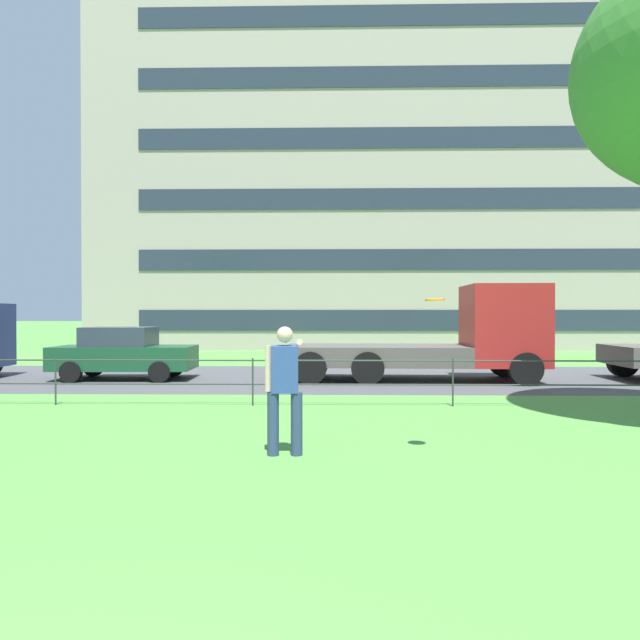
# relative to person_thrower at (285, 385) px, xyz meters

# --- Properties ---
(street_strip) EXTENTS (80.00, 7.34, 0.01)m
(street_strip) POSITION_rel_person_thrower_xyz_m (-1.02, 9.45, -0.95)
(street_strip) COLOR #4C4C51
(street_strip) RESTS_ON ground
(park_fence) EXTENTS (33.48, 0.04, 1.00)m
(park_fence) POSITION_rel_person_thrower_xyz_m (-1.02, 4.16, -0.28)
(park_fence) COLOR #333833
(park_fence) RESTS_ON ground
(person_thrower) EXTENTS (0.51, 0.77, 1.75)m
(person_thrower) POSITION_rel_person_thrower_xyz_m (0.00, 0.00, 0.00)
(person_thrower) COLOR navy
(person_thrower) RESTS_ON ground
(frisbee) EXTENTS (0.36, 0.37, 0.05)m
(frisbee) POSITION_rel_person_thrower_xyz_m (2.02, -0.06, 1.17)
(frisbee) COLOR orange
(car_dark_green_far_right) EXTENTS (4.05, 1.90, 1.54)m
(car_dark_green_far_right) POSITION_rel_person_thrower_xyz_m (-5.49, 8.87, -0.17)
(car_dark_green_far_right) COLOR #194C2D
(car_dark_green_far_right) RESTS_ON ground
(flatbed_truck_far_left) EXTENTS (7.36, 2.61, 2.75)m
(flatbed_truck_far_left) POSITION_rel_person_thrower_xyz_m (4.07, 8.74, 0.27)
(flatbed_truck_far_left) COLOR #B22323
(flatbed_truck_far_left) RESTS_ON ground
(apartment_building_background) EXTENTS (38.69, 12.67, 19.45)m
(apartment_building_background) POSITION_rel_person_thrower_xyz_m (6.59, 28.37, 8.78)
(apartment_building_background) COLOR #ADA393
(apartment_building_background) RESTS_ON ground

